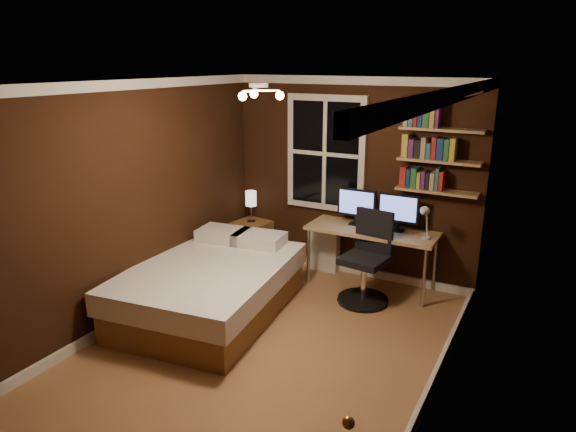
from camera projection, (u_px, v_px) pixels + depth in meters
The scene contains 24 objects.
floor at pixel (268, 345), 5.03m from camera, with size 4.20×4.20×0.00m, color #97693C.
wall_back at pixel (352, 179), 6.43m from camera, with size 3.20×0.04×2.50m, color black.
wall_left at pixel (136, 202), 5.39m from camera, with size 0.04×4.20×2.50m, color black.
wall_right at pixel (446, 254), 3.94m from camera, with size 0.04×4.20×2.50m, color black.
ceiling at pixel (265, 82), 4.30m from camera, with size 3.20×4.20×0.02m, color white.
window at pixel (326, 154), 6.48m from camera, with size 1.06×0.06×1.46m, color silver.
door at pixel (377, 387), 2.70m from camera, with size 0.03×0.82×2.05m, color black, non-canonical shape.
door_knob at pixel (348, 423), 2.47m from camera, with size 0.06×0.06×0.06m, color #B68131.
ceiling_fixture at pixel (259, 95), 4.25m from camera, with size 0.44×0.44×0.18m, color beige, non-canonical shape.
bookshelf_lower at pixel (437, 191), 5.84m from camera, with size 0.92×0.22×0.03m, color tan.
books_row_lower at pixel (438, 180), 5.80m from camera, with size 0.54×0.16×0.23m, color maroon, non-canonical shape.
bookshelf_middle at pixel (439, 161), 5.74m from camera, with size 0.92×0.22×0.03m, color tan.
books_row_middle at pixel (440, 149), 5.70m from camera, with size 0.54×0.16×0.23m, color navy, non-canonical shape.
bookshelf_upper at pixel (442, 129), 5.64m from camera, with size 0.92×0.22×0.03m, color tan.
books_row_upper at pixel (443, 117), 5.60m from camera, with size 0.42×0.16×0.23m, color #296035, non-canonical shape.
bed at pixel (211, 287), 5.62m from camera, with size 1.75×2.25×0.71m.
nightstand at pixel (252, 241), 7.12m from camera, with size 0.44×0.44×0.55m, color brown.
bedside_lamp at pixel (251, 207), 6.97m from camera, with size 0.15×0.15×0.43m, color white, non-canonical shape.
radiator at pixel (325, 249), 6.76m from camera, with size 0.39×0.14×0.58m, color beige.
desk at pixel (372, 234), 6.15m from camera, with size 1.56×0.58×0.74m.
monitor_left at pixel (357, 207), 6.24m from camera, with size 0.48×0.12×0.45m, color black, non-canonical shape.
monitor_right at pixel (398, 213), 6.01m from camera, with size 0.48×0.12×0.45m, color black, non-canonical shape.
desk_lamp at pixel (425, 222), 5.68m from camera, with size 0.14×0.32×0.44m, color silver, non-canonical shape.
office_chair at pixel (366, 267), 5.86m from camera, with size 0.58×0.58×1.06m.
Camera 1 is at (2.28, -3.82, 2.68)m, focal length 32.00 mm.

